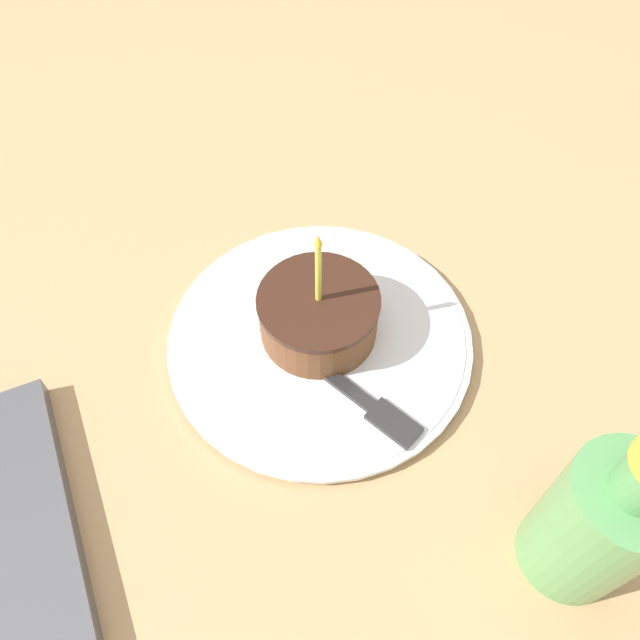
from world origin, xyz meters
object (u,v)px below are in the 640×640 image
object	(u,v)px
plate	(320,339)
cake_slice	(319,315)
bottle	(599,523)
fork	(347,388)

from	to	relation	value
plate	cake_slice	bearing A→B (deg)	-100.94
cake_slice	bottle	distance (m)	0.27
plate	fork	xyz separation A→B (m)	(0.00, 0.06, 0.01)
fork	bottle	size ratio (longest dim) A/B	0.91
cake_slice	bottle	bearing A→B (deg)	109.16
cake_slice	bottle	xyz separation A→B (m)	(-0.09, 0.26, 0.04)
plate	bottle	bearing A→B (deg)	109.80
plate	fork	bearing A→B (deg)	88.04
plate	cake_slice	distance (m)	0.03
cake_slice	fork	xyz separation A→B (m)	(0.00, 0.07, -0.02)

